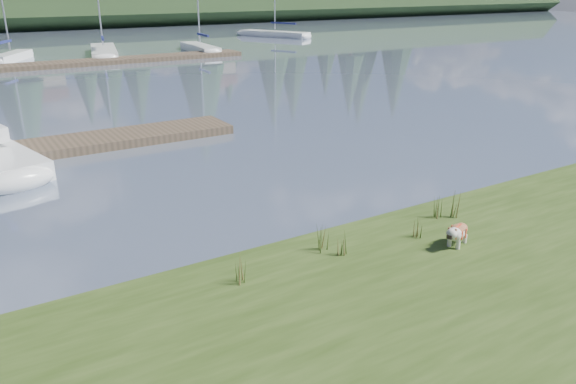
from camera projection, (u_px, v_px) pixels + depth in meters
ground at (28, 69)px, 36.51m from camera, size 200.00×200.00×0.00m
bank at (424, 379)px, 7.70m from camera, size 60.00×9.00×0.35m
bulldog at (458, 232)px, 11.14m from camera, size 0.79×0.50×0.46m
dock_far at (60, 64)px, 37.43m from camera, size 26.00×2.20×0.30m
sailboat_bg_2 at (14, 55)px, 40.41m from camera, size 3.75×5.41×8.69m
sailboat_bg_3 at (103, 50)px, 43.75m from camera, size 3.69×9.14×13.07m
sailboat_bg_4 at (198, 47)px, 45.70m from camera, size 1.87×7.04×10.38m
sailboat_bg_5 at (269, 33)px, 58.03m from camera, size 5.29×8.39×12.13m
weed_0 at (324, 239)px, 10.93m from camera, size 0.17×0.14×0.56m
weed_1 at (344, 244)px, 10.74m from camera, size 0.17×0.14×0.55m
weed_2 at (437, 207)px, 12.45m from camera, size 0.17×0.14×0.62m
weed_3 at (241, 268)px, 9.77m from camera, size 0.17×0.14×0.65m
weed_4 at (418, 229)px, 11.51m from camera, size 0.17×0.14×0.44m
weed_5 at (453, 206)px, 12.44m from camera, size 0.17×0.14×0.69m
mud_lip at (267, 260)px, 11.25m from camera, size 60.00×0.50×0.14m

